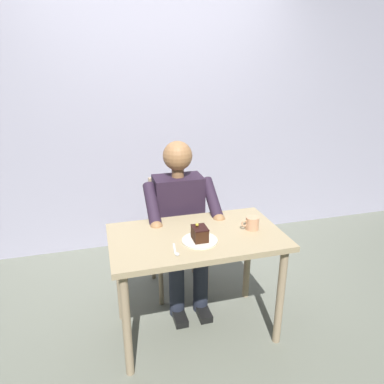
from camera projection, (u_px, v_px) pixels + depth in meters
name	position (u px, v px, depth m)	size (l,w,h in m)	color
ground_plane	(196.00, 328.00, 2.44)	(14.00, 14.00, 0.00)	slate
cafe_rear_panel	(154.00, 92.00, 3.23)	(6.40, 0.12, 3.00)	#A7A3BA
dining_table	(196.00, 248.00, 2.22)	(1.09, 0.62, 0.73)	tan
chair	(176.00, 228.00, 2.80)	(0.42, 0.42, 0.91)	tan
seated_person	(181.00, 220.00, 2.60)	(0.53, 0.58, 1.23)	#2A1C2E
dessert_plate	(200.00, 240.00, 2.11)	(0.22, 0.22, 0.01)	silver
cake_slice	(200.00, 233.00, 2.09)	(0.09, 0.11, 0.10)	#371C0F
coffee_cup	(252.00, 223.00, 2.25)	(0.12, 0.09, 0.08)	tan
dessert_spoon	(176.00, 251.00, 1.99)	(0.03, 0.14, 0.01)	silver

